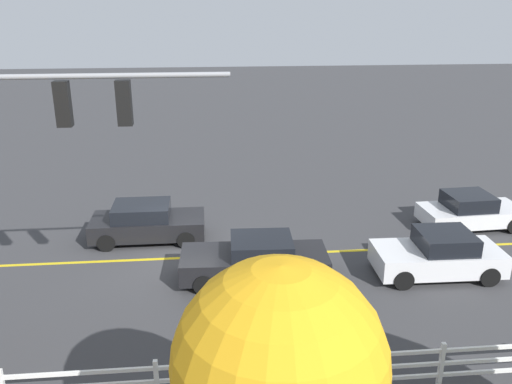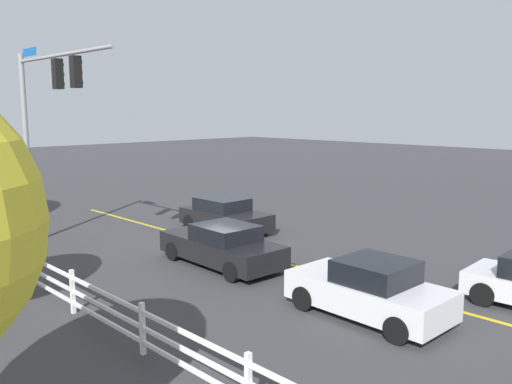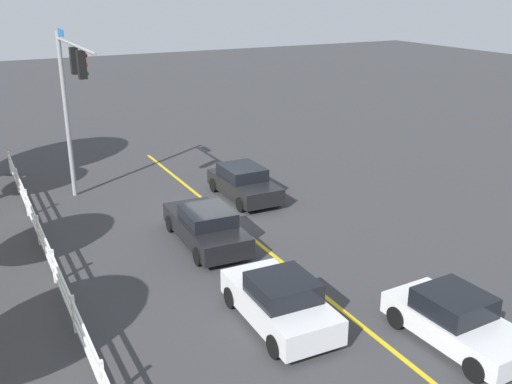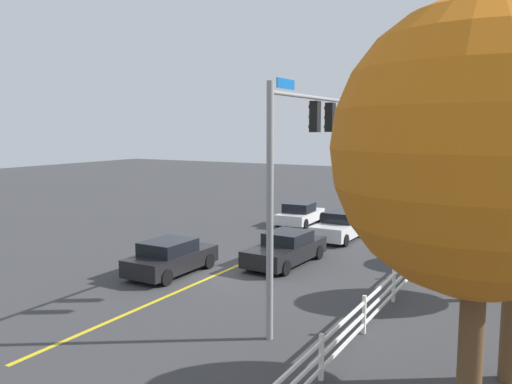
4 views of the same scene
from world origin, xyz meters
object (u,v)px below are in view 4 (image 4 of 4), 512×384
car_2 (171,257)px  car_1 (300,214)px  tree_0 (481,150)px  car_0 (340,227)px  car_3 (286,249)px

car_2 → car_1: bearing=0.2°
car_1 → car_2: (12.69, 0.02, 0.04)m
car_1 → car_2: bearing=177.3°
tree_0 → car_0: bearing=-152.5°
car_1 → car_3: (8.91, 3.42, 0.02)m
car_0 → car_2: car_0 is taller
car_0 → tree_0: bearing=28.7°
car_0 → car_2: bearing=-19.6°
car_0 → tree_0: tree_0 is taller
car_3 → tree_0: bearing=42.5°
car_2 → tree_0: (6.79, 12.32, 4.91)m
car_2 → tree_0: 14.90m
car_0 → car_3: (5.97, -0.29, -0.02)m
car_0 → car_3: bearing=-1.6°
car_1 → car_2: size_ratio=0.97×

